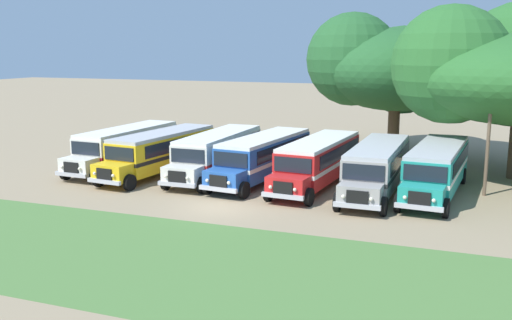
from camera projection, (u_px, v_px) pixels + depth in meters
name	position (u px, v px, depth m)	size (l,w,h in m)	color
ground_plane	(219.00, 208.00, 30.95)	(220.00, 220.00, 0.00)	#937F60
foreground_grass_strip	(141.00, 256.00, 23.76)	(80.00, 10.10, 0.01)	#4C7538
parked_bus_slot_0	(126.00, 146.00, 41.16)	(3.13, 10.90, 2.82)	silver
parked_bus_slot_1	(161.00, 150.00, 39.17)	(3.64, 10.98, 2.82)	yellow
parked_bus_slot_2	(218.00, 152.00, 38.66)	(2.70, 10.84, 2.82)	silver
parked_bus_slot_3	(263.00, 156.00, 37.32)	(3.68, 10.99, 2.82)	#23519E
parked_bus_slot_4	(318.00, 160.00, 35.85)	(3.36, 10.94, 2.82)	red
parked_bus_slot_5	(377.00, 166.00, 34.05)	(2.74, 10.85, 2.82)	#9E9993
parked_bus_slot_6	(437.00, 167.00, 33.68)	(3.37, 10.94, 2.82)	teal
broad_shade_tree	(397.00, 67.00, 46.10)	(13.56, 13.29, 11.18)	brown
utility_pole	(489.00, 126.00, 32.75)	(1.80, 0.20, 7.60)	brown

